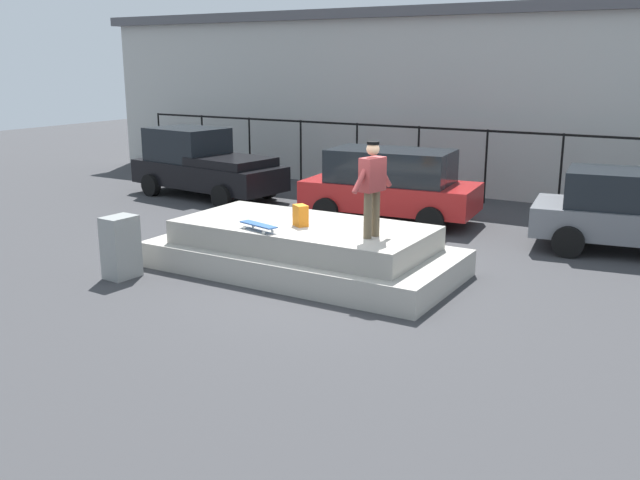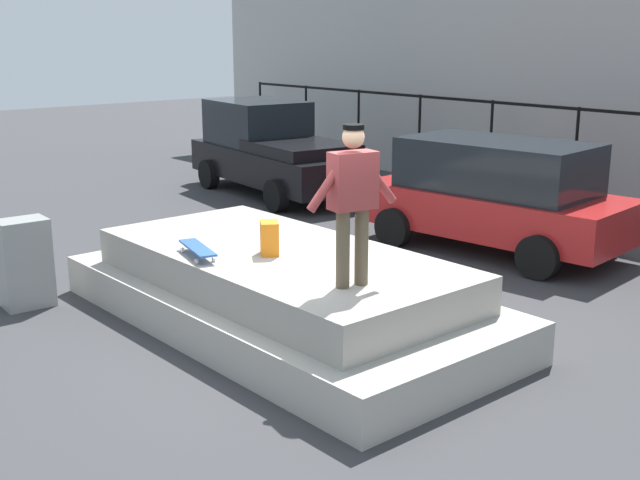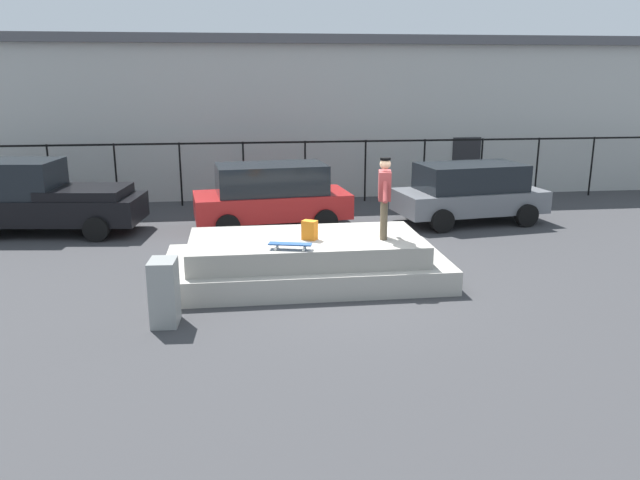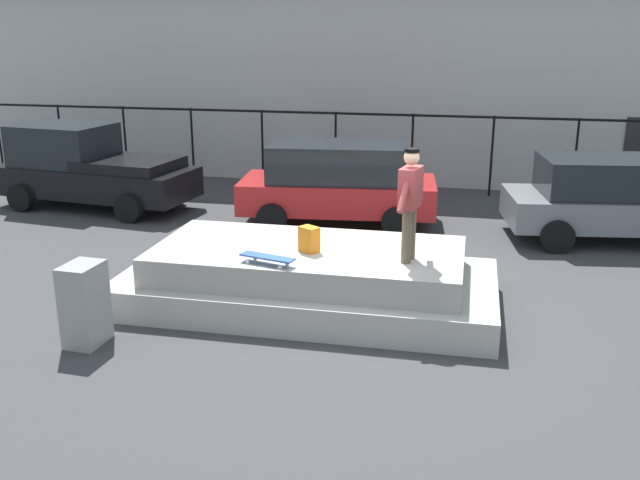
{
  "view_description": "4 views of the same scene",
  "coord_description": "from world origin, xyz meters",
  "px_view_note": "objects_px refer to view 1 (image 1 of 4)",
  "views": [
    {
      "loc": [
        5.91,
        -10.54,
        3.84
      ],
      "look_at": [
        -0.91,
        0.89,
        0.44
      ],
      "focal_mm": 39.5,
      "sensor_mm": 36.0,
      "label": 1
    },
    {
      "loc": [
        6.41,
        -5.44,
        3.42
      ],
      "look_at": [
        -1.35,
        1.26,
        0.76
      ],
      "focal_mm": 45.48,
      "sensor_mm": 36.0,
      "label": 2
    },
    {
      "loc": [
        -2.17,
        -12.14,
        4.15
      ],
      "look_at": [
        -0.49,
        0.78,
        0.69
      ],
      "focal_mm": 35.39,
      "sensor_mm": 36.0,
      "label": 3
    },
    {
      "loc": [
        1.5,
        -9.78,
        4.18
      ],
      "look_at": [
        -0.88,
        1.17,
        0.75
      ],
      "focal_mm": 39.51,
      "sensor_mm": 36.0,
      "label": 4
    }
  ],
  "objects_px": {
    "backpack": "(301,215)",
    "car_red_hatchback_mid": "(390,184)",
    "skateboard": "(258,225)",
    "car_black_pickup_near": "(203,164)",
    "skateboarder": "(372,182)",
    "car_grey_hatchback_far": "(640,210)",
    "utility_box": "(121,247)"
  },
  "relations": [
    {
      "from": "backpack",
      "to": "car_red_hatchback_mid",
      "type": "height_order",
      "value": "car_red_hatchback_mid"
    },
    {
      "from": "skateboard",
      "to": "car_red_hatchback_mid",
      "type": "bearing_deg",
      "value": 90.44
    },
    {
      "from": "car_black_pickup_near",
      "to": "car_red_hatchback_mid",
      "type": "xyz_separation_m",
      "value": [
        6.04,
        -0.19,
        -0.02
      ]
    },
    {
      "from": "skateboarder",
      "to": "skateboard",
      "type": "bearing_deg",
      "value": -162.89
    },
    {
      "from": "car_red_hatchback_mid",
      "to": "backpack",
      "type": "bearing_deg",
      "value": -84.21
    },
    {
      "from": "skateboard",
      "to": "skateboarder",
      "type": "bearing_deg",
      "value": 17.11
    },
    {
      "from": "car_grey_hatchback_far",
      "to": "car_black_pickup_near",
      "type": "bearing_deg",
      "value": 178.83
    },
    {
      "from": "skateboarder",
      "to": "car_grey_hatchback_far",
      "type": "xyz_separation_m",
      "value": [
        3.65,
        4.91,
        -0.97
      ]
    },
    {
      "from": "skateboard",
      "to": "car_black_pickup_near",
      "type": "bearing_deg",
      "value": 136.63
    },
    {
      "from": "car_red_hatchback_mid",
      "to": "utility_box",
      "type": "xyz_separation_m",
      "value": [
        -2.19,
        -6.72,
        -0.36
      ]
    },
    {
      "from": "skateboard",
      "to": "car_grey_hatchback_far",
      "type": "distance_m",
      "value": 7.85
    },
    {
      "from": "car_black_pickup_near",
      "to": "car_grey_hatchback_far",
      "type": "distance_m",
      "value": 11.67
    },
    {
      "from": "skateboarder",
      "to": "utility_box",
      "type": "height_order",
      "value": "skateboarder"
    },
    {
      "from": "backpack",
      "to": "car_black_pickup_near",
      "type": "height_order",
      "value": "car_black_pickup_near"
    },
    {
      "from": "car_black_pickup_near",
      "to": "car_grey_hatchback_far",
      "type": "relative_size",
      "value": 1.13
    },
    {
      "from": "skateboarder",
      "to": "skateboard",
      "type": "xyz_separation_m",
      "value": [
        -1.94,
        -0.6,
        -0.85
      ]
    },
    {
      "from": "car_black_pickup_near",
      "to": "backpack",
      "type": "bearing_deg",
      "value": -37.75
    },
    {
      "from": "backpack",
      "to": "car_red_hatchback_mid",
      "type": "distance_m",
      "value": 4.9
    },
    {
      "from": "car_black_pickup_near",
      "to": "car_red_hatchback_mid",
      "type": "bearing_deg",
      "value": -1.78
    },
    {
      "from": "skateboarder",
      "to": "backpack",
      "type": "distance_m",
      "value": 1.67
    },
    {
      "from": "car_red_hatchback_mid",
      "to": "car_grey_hatchback_far",
      "type": "relative_size",
      "value": 1.0
    },
    {
      "from": "car_red_hatchback_mid",
      "to": "utility_box",
      "type": "distance_m",
      "value": 7.08
    },
    {
      "from": "skateboarder",
      "to": "backpack",
      "type": "height_order",
      "value": "skateboarder"
    },
    {
      "from": "skateboard",
      "to": "car_grey_hatchback_far",
      "type": "xyz_separation_m",
      "value": [
        5.59,
        5.51,
        -0.12
      ]
    },
    {
      "from": "utility_box",
      "to": "backpack",
      "type": "bearing_deg",
      "value": 38.04
    },
    {
      "from": "skateboarder",
      "to": "backpack",
      "type": "relative_size",
      "value": 4.2
    },
    {
      "from": "skateboarder",
      "to": "car_black_pickup_near",
      "type": "bearing_deg",
      "value": 147.31
    },
    {
      "from": "skateboard",
      "to": "utility_box",
      "type": "relative_size",
      "value": 0.74
    },
    {
      "from": "skateboarder",
      "to": "skateboard",
      "type": "height_order",
      "value": "skateboarder"
    },
    {
      "from": "car_grey_hatchback_far",
      "to": "utility_box",
      "type": "relative_size",
      "value": 3.84
    },
    {
      "from": "skateboarder",
      "to": "car_red_hatchback_mid",
      "type": "xyz_separation_m",
      "value": [
        -1.98,
        4.96,
        -0.93
      ]
    },
    {
      "from": "skateboarder",
      "to": "car_grey_hatchback_far",
      "type": "height_order",
      "value": "skateboarder"
    }
  ]
}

